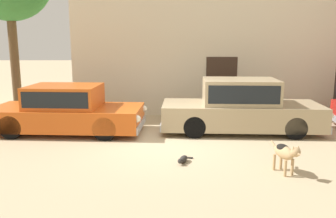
# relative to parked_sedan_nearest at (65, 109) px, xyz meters

# --- Properties ---
(ground_plane) EXTENTS (80.00, 80.00, 0.00)m
(ground_plane) POSITION_rel_parked_sedan_nearest_xyz_m (2.91, -1.25, -0.69)
(ground_plane) COLOR tan
(parked_sedan_nearest) EXTENTS (4.58, 2.05, 1.39)m
(parked_sedan_nearest) POSITION_rel_parked_sedan_nearest_xyz_m (0.00, 0.00, 0.00)
(parked_sedan_nearest) COLOR #D15619
(parked_sedan_nearest) RESTS_ON ground_plane
(parked_sedan_second) EXTENTS (4.82, 1.96, 1.57)m
(parked_sedan_second) POSITION_rel_parked_sedan_nearest_xyz_m (5.12, 0.07, 0.08)
(parked_sedan_second) COLOR tan
(parked_sedan_second) RESTS_ON ground_plane
(apartment_block) EXTENTS (15.20, 5.43, 7.19)m
(apartment_block) POSITION_rel_parked_sedan_nearest_xyz_m (7.17, 5.09, 2.91)
(apartment_block) COLOR beige
(apartment_block) RESTS_ON ground_plane
(stray_dog_spotted) EXTENTS (0.40, 0.95, 0.68)m
(stray_dog_spotted) POSITION_rel_parked_sedan_nearest_xyz_m (5.35, -3.30, -0.24)
(stray_dog_spotted) COLOR tan
(stray_dog_spotted) RESTS_ON ground_plane
(stray_cat) EXTENTS (0.37, 0.54, 0.16)m
(stray_cat) POSITION_rel_parked_sedan_nearest_xyz_m (3.32, -2.65, -0.61)
(stray_cat) COLOR #2D2B28
(stray_cat) RESTS_ON ground_plane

